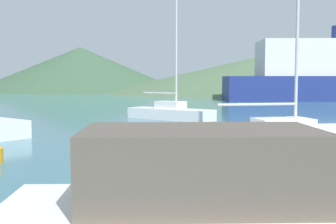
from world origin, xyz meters
TOP-DOWN VIEW (x-y plane):
  - motorboat_near at (2.45, 4.50)m, footprint 6.96×2.44m
  - sailboat_inner at (4.87, 15.41)m, footprint 7.19×3.69m
  - sailboat_outer at (0.20, 23.91)m, footprint 5.32×4.19m
  - hill_west at (-20.53, 82.45)m, footprint 40.85×40.85m
  - hill_central at (13.25, 76.03)m, footprint 55.69×55.69m

SIDE VIEW (x-z plane):
  - sailboat_inner at x=4.87m, z-range -3.86..4.60m
  - sailboat_outer at x=0.20m, z-range -3.13..4.00m
  - motorboat_near at x=2.45m, z-range -0.56..1.69m
  - hill_central at x=13.25m, z-range 0.00..6.25m
  - hill_west at x=-20.53m, z-range 0.00..8.69m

